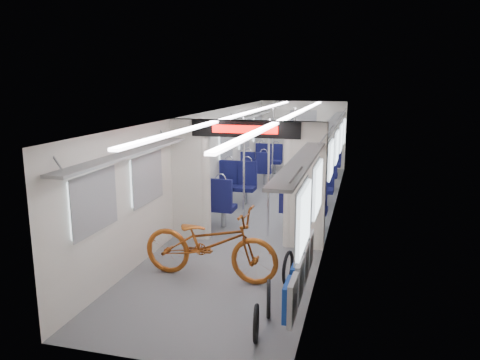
{
  "coord_description": "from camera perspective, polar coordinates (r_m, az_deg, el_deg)",
  "views": [
    {
      "loc": [
        2.06,
        -10.16,
        3.01
      ],
      "look_at": [
        -0.13,
        -1.97,
        1.19
      ],
      "focal_mm": 35.0,
      "sensor_mm": 36.0,
      "label": 1
    }
  ],
  "objects": [
    {
      "name": "stanchion_near_right",
      "position": [
        8.98,
        3.49,
        0.14
      ],
      "size": [
        0.04,
        0.04,
        2.3
      ],
      "primitive_type": "cylinder",
      "color": "silver",
      "rests_on": "ground"
    },
    {
      "name": "carriage",
      "position": [
        10.22,
        3.18,
        3.61
      ],
      "size": [
        12.0,
        12.02,
        2.31
      ],
      "color": "#515456",
      "rests_on": "ground"
    },
    {
      "name": "stanchion_near_left",
      "position": [
        9.4,
        0.48,
        0.71
      ],
      "size": [
        0.04,
        0.04,
        2.3
      ],
      "primitive_type": "cylinder",
      "color": "silver",
      "rests_on": "ground"
    },
    {
      "name": "seat_bay_far_right",
      "position": [
        14.08,
        10.16,
        1.87
      ],
      "size": [
        0.92,
        2.12,
        1.11
      ],
      "color": "#0D0E3A",
      "rests_on": "ground"
    },
    {
      "name": "seat_bay_near_right",
      "position": [
        10.56,
        8.44,
        -1.36
      ],
      "size": [
        0.96,
        2.3,
        1.17
      ],
      "color": "#0D0E3A",
      "rests_on": "ground"
    },
    {
      "name": "stanchion_far_right",
      "position": [
        12.43,
        6.61,
        3.44
      ],
      "size": [
        0.04,
        0.04,
        2.3
      ],
      "primitive_type": "cylinder",
      "color": "silver",
      "rests_on": "ground"
    },
    {
      "name": "bike_hoop_b",
      "position": [
        6.23,
        3.49,
        -14.44
      ],
      "size": [
        0.15,
        0.5,
        0.5
      ],
      "primitive_type": "torus",
      "rotation": [
        1.57,
        0.0,
        1.78
      ],
      "color": "black",
      "rests_on": "ground"
    },
    {
      "name": "flip_bench",
      "position": [
        6.22,
        7.36,
        -11.01
      ],
      "size": [
        0.12,
        2.1,
        0.5
      ],
      "color": "gray",
      "rests_on": "carriage"
    },
    {
      "name": "bicycle",
      "position": [
        7.22,
        -3.67,
        -7.68
      ],
      "size": [
        2.19,
        0.85,
        1.14
      ],
      "primitive_type": "imported",
      "rotation": [
        0.0,
        0.0,
        1.53
      ],
      "color": "#994916",
      "rests_on": "ground"
    },
    {
      "name": "bike_hoop_a",
      "position": [
        5.72,
        1.97,
        -17.29
      ],
      "size": [
        0.12,
        0.46,
        0.46
      ],
      "primitive_type": "torus",
      "rotation": [
        1.57,
        0.0,
        1.73
      ],
      "color": "black",
      "rests_on": "ground"
    },
    {
      "name": "seat_bay_near_left",
      "position": [
        10.63,
        -1.81,
        -1.14
      ],
      "size": [
        0.96,
        2.3,
        1.17
      ],
      "color": "#0D0E3A",
      "rests_on": "ground"
    },
    {
      "name": "seat_bay_far_left",
      "position": [
        14.45,
        2.79,
        2.25
      ],
      "size": [
        0.9,
        2.0,
        1.08
      ],
      "color": "#0D0E3A",
      "rests_on": "ground"
    },
    {
      "name": "bike_hoop_c",
      "position": [
        7.14,
        5.86,
        -10.8
      ],
      "size": [
        0.11,
        0.53,
        0.53
      ],
      "primitive_type": "torus",
      "rotation": [
        1.57,
        0.0,
        1.46
      ],
      "color": "black",
      "rests_on": "ground"
    },
    {
      "name": "stanchion_far_left",
      "position": [
        12.34,
        4.0,
        3.43
      ],
      "size": [
        0.04,
        0.04,
        2.3
      ],
      "primitive_type": "cylinder",
      "color": "silver",
      "rests_on": "ground"
    }
  ]
}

